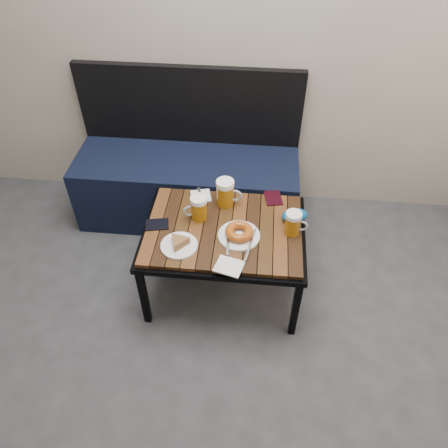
# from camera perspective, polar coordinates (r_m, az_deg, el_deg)

# --- Properties ---
(bench) EXTENTS (1.40, 0.50, 0.95)m
(bench) POSITION_cam_1_polar(r_m,az_deg,el_deg) (2.88, -4.70, 5.73)
(bench) COLOR black
(bench) RESTS_ON ground
(cafe_table) EXTENTS (0.84, 0.62, 0.47)m
(cafe_table) POSITION_cam_1_polar(r_m,az_deg,el_deg) (2.28, 0.00, -1.31)
(cafe_table) COLOR black
(cafe_table) RESTS_ON ground
(beer_mug_left) EXTENTS (0.13, 0.10, 0.14)m
(beer_mug_left) POSITION_cam_1_polar(r_m,az_deg,el_deg) (2.26, -3.35, 2.09)
(beer_mug_left) COLOR #9C5E0C
(beer_mug_left) RESTS_ON cafe_table
(beer_mug_centre) EXTENTS (0.14, 0.10, 0.15)m
(beer_mug_centre) POSITION_cam_1_polar(r_m,az_deg,el_deg) (2.34, 0.22, 4.10)
(beer_mug_centre) COLOR #9C5E0C
(beer_mug_centre) RESTS_ON cafe_table
(beer_mug_right) EXTENTS (0.12, 0.08, 0.13)m
(beer_mug_right) POSITION_cam_1_polar(r_m,az_deg,el_deg) (2.21, 9.03, 0.13)
(beer_mug_right) COLOR #9C5E0C
(beer_mug_right) RESTS_ON cafe_table
(plate_pie) EXTENTS (0.18, 0.18, 0.05)m
(plate_pie) POSITION_cam_1_polar(r_m,az_deg,el_deg) (2.15, -5.91, -2.55)
(plate_pie) COLOR white
(plate_pie) RESTS_ON cafe_table
(plate_bagel) EXTENTS (0.21, 0.28, 0.06)m
(plate_bagel) POSITION_cam_1_polar(r_m,az_deg,el_deg) (2.19, 1.98, -1.25)
(plate_bagel) COLOR white
(plate_bagel) RESTS_ON cafe_table
(napkin_left) EXTENTS (0.13, 0.14, 0.01)m
(napkin_left) POSITION_cam_1_polar(r_m,az_deg,el_deg) (2.43, -3.05, 3.67)
(napkin_left) COLOR white
(napkin_left) RESTS_ON cafe_table
(napkin_right) EXTENTS (0.15, 0.14, 0.01)m
(napkin_right) POSITION_cam_1_polar(r_m,az_deg,el_deg) (2.07, 0.67, -5.56)
(napkin_right) COLOR white
(napkin_right) RESTS_ON cafe_table
(passport_navy) EXTENTS (0.13, 0.11, 0.01)m
(passport_navy) POSITION_cam_1_polar(r_m,az_deg,el_deg) (2.29, -8.74, -0.06)
(passport_navy) COLOR black
(passport_navy) RESTS_ON cafe_table
(passport_burgundy) EXTENTS (0.11, 0.14, 0.01)m
(passport_burgundy) POSITION_cam_1_polar(r_m,az_deg,el_deg) (2.44, 6.46, 3.40)
(passport_burgundy) COLOR black
(passport_burgundy) RESTS_ON cafe_table
(knit_pouch) EXTENTS (0.16, 0.13, 0.06)m
(knit_pouch) POSITION_cam_1_polar(r_m,az_deg,el_deg) (2.30, 9.19, 1.11)
(knit_pouch) COLOR navy
(knit_pouch) RESTS_ON cafe_table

